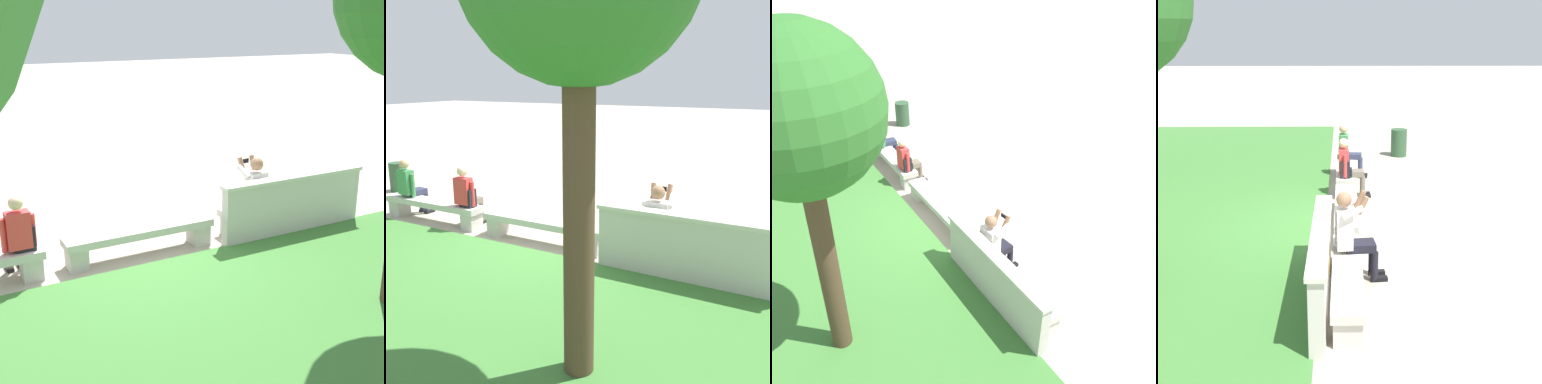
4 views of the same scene
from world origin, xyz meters
The scene contains 10 objects.
ground_plane centered at (0.00, 0.00, 0.00)m, with size 80.00×80.00×0.00m, color #A89E8C.
bench_main centered at (-2.69, 0.00, 0.31)m, with size 2.39×0.40×0.45m.
bench_near centered at (0.00, 0.00, 0.31)m, with size 2.39×0.40×0.45m.
bench_mid centered at (2.69, 0.00, 0.31)m, with size 2.39×0.40×0.45m.
backrest_wall_with_plaque centered at (-2.69, 0.34, 0.52)m, with size 2.82×0.24×1.01m.
person_photographer centered at (-2.09, -0.08, 0.74)m, with size 0.50×0.75×1.32m.
person_distant centered at (1.81, -0.07, 0.67)m, with size 0.48×0.68×1.26m.
person_companion centered at (3.38, -0.07, 0.67)m, with size 0.48×0.70×1.26m.
backpack centered at (1.73, 0.00, 0.63)m, with size 0.28×0.24×0.43m.
trash_bin centered at (5.49, -1.50, 0.38)m, with size 0.44×0.44×0.75m, color #2D5133.
Camera 2 is at (-4.17, 6.38, 2.88)m, focal length 42.00 mm.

